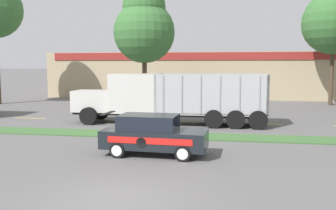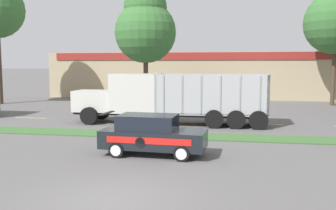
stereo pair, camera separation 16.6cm
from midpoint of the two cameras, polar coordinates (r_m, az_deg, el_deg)
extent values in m
plane|color=#5B5959|center=(11.02, -8.76, -14.04)|extent=(600.00, 600.00, 0.00)
cube|color=#3D6633|center=(19.99, -0.15, -4.66)|extent=(120.00, 1.89, 0.06)
cube|color=yellow|center=(28.36, -20.49, -1.87)|extent=(2.40, 0.14, 0.01)
cube|color=yellow|center=(26.10, -10.15, -2.25)|extent=(2.40, 0.14, 0.01)
cube|color=yellow|center=(24.82, 1.69, -2.59)|extent=(2.40, 0.14, 0.01)
cube|color=yellow|center=(24.68, 14.22, -2.83)|extent=(2.40, 0.14, 0.01)
cube|color=black|center=(23.91, -0.27, -1.37)|extent=(12.34, 1.29, 0.18)
cube|color=silver|center=(25.10, -11.31, 0.64)|extent=(2.59, 1.93, 1.35)
cube|color=#B7B7BC|center=(25.60, -14.08, 0.68)|extent=(0.06, 1.64, 1.15)
cube|color=silver|center=(24.21, -5.21, 1.85)|extent=(2.94, 2.35, 2.46)
cube|color=black|center=(24.61, -8.58, 2.88)|extent=(0.04, 2.00, 1.11)
cylinder|color=silver|center=(23.08, -1.93, 3.26)|extent=(0.14, 0.14, 1.29)
cube|color=#ADADB2|center=(23.58, 6.36, -1.14)|extent=(6.82, 2.35, 0.12)
cube|color=#ADADB2|center=(23.87, -1.61, 1.88)|extent=(0.16, 2.35, 2.40)
cube|color=#ADADB2|center=(23.51, 14.53, 1.62)|extent=(0.16, 2.35, 2.40)
cube|color=#ADADB2|center=(22.37, 6.25, 1.56)|extent=(6.82, 0.16, 2.40)
cube|color=#ADADB2|center=(24.54, 6.54, 1.96)|extent=(6.82, 0.16, 2.40)
cube|color=#99999E|center=(22.61, -0.98, 1.64)|extent=(0.10, 0.04, 2.28)
cube|color=#99999E|center=(22.43, 1.88, 1.60)|extent=(0.10, 0.04, 2.28)
cube|color=#99999E|center=(22.31, 4.77, 1.56)|extent=(0.10, 0.04, 2.28)
cube|color=#99999E|center=(22.24, 7.69, 1.51)|extent=(0.10, 0.04, 2.28)
cube|color=#99999E|center=(22.24, 10.62, 1.46)|extent=(0.10, 0.04, 2.28)
cube|color=#99999E|center=(22.29, 13.54, 1.40)|extent=(0.10, 0.04, 2.28)
cylinder|color=black|center=(24.14, -12.24, -1.65)|extent=(1.11, 0.30, 1.11)
cylinder|color=black|center=(26.27, -10.38, -0.98)|extent=(1.11, 0.30, 1.11)
cylinder|color=black|center=(22.49, 13.36, -2.25)|extent=(1.11, 0.30, 1.11)
cylinder|color=black|center=(24.77, 13.01, -1.47)|extent=(1.11, 0.30, 1.11)
cylinder|color=black|center=(22.44, 10.07, -2.20)|extent=(1.11, 0.30, 1.11)
cylinder|color=black|center=(24.72, 10.02, -1.42)|extent=(1.11, 0.30, 1.11)
cylinder|color=black|center=(22.46, 6.77, -2.14)|extent=(1.11, 0.30, 1.11)
cylinder|color=black|center=(24.74, 7.02, -1.37)|extent=(1.11, 0.30, 1.11)
cube|color=black|center=(15.80, -2.35, -5.13)|extent=(4.45, 1.98, 0.75)
cube|color=black|center=(15.75, -3.28, -2.70)|extent=(2.48, 1.67, 0.58)
cube|color=black|center=(15.71, -3.29, -1.58)|extent=(2.48, 1.67, 0.04)
cube|color=black|center=(16.29, -9.48, -1.23)|extent=(0.27, 1.42, 0.03)
cube|color=red|center=(14.94, -3.22, -5.50)|extent=(3.49, 0.19, 0.26)
cylinder|color=black|center=(15.05, -4.43, -5.72)|extent=(0.41, 0.03, 0.41)
cylinder|color=black|center=(14.79, 1.95, -7.41)|extent=(0.64, 0.23, 0.63)
cylinder|color=silver|center=(14.69, 1.87, -7.51)|extent=(0.44, 0.03, 0.44)
cylinder|color=black|center=(16.41, 3.02, -6.05)|extent=(0.64, 0.23, 0.63)
cylinder|color=silver|center=(16.51, 3.08, -5.97)|extent=(0.44, 0.03, 0.44)
cylinder|color=black|center=(15.50, -8.03, -6.84)|extent=(0.64, 0.23, 0.63)
cylinder|color=silver|center=(15.40, -8.17, -6.92)|extent=(0.44, 0.03, 0.44)
cylinder|color=black|center=(17.05, -6.05, -5.61)|extent=(0.64, 0.23, 0.63)
cylinder|color=silver|center=(17.15, -5.93, -5.54)|extent=(0.44, 0.03, 0.44)
cube|color=tan|center=(46.40, 9.04, 4.61)|extent=(41.24, 12.00, 5.13)
cube|color=maroon|center=(40.35, 9.02, 7.39)|extent=(39.18, 0.10, 0.80)
cylinder|color=#473828|center=(37.90, 23.55, 4.49)|extent=(0.38, 0.38, 5.99)
sphere|color=#386B33|center=(38.08, 23.85, 11.38)|extent=(5.75, 5.75, 5.75)
cylinder|color=#473828|center=(33.05, -3.73, 4.04)|extent=(0.41, 0.41, 5.11)
sphere|color=#386B33|center=(33.15, -3.78, 11.01)|extent=(5.34, 5.34, 5.34)
sphere|color=#386B33|center=(33.39, -3.81, 14.66)|extent=(3.74, 3.74, 3.74)
camera|label=1|loc=(0.08, -90.24, -0.03)|focal=40.00mm
camera|label=2|loc=(0.08, 89.76, 0.03)|focal=40.00mm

